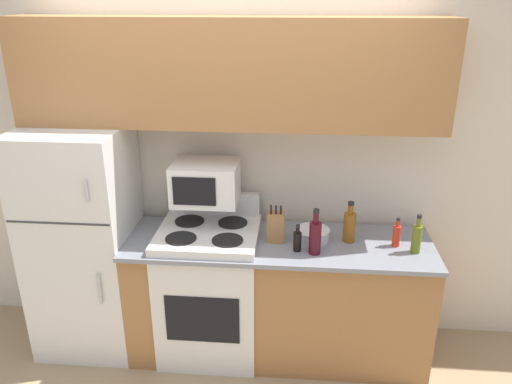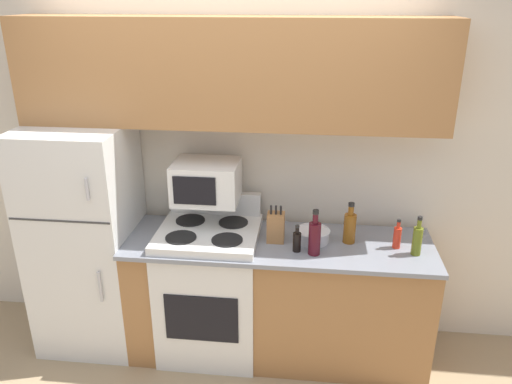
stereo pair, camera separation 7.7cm
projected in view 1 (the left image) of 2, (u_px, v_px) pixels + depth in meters
name	position (u px, v px, depth m)	size (l,w,h in m)	color
ground_plane	(225.00, 375.00, 3.39)	(12.00, 12.00, 0.00)	tan
wall_back	(234.00, 166.00, 3.54)	(8.00, 0.05, 2.55)	beige
lower_cabinets	(278.00, 297.00, 3.47)	(2.02, 0.64, 0.89)	#9E6B3D
refrigerator	(85.00, 241.00, 3.47)	(0.68, 0.66, 1.62)	silver
upper_cabinets	(228.00, 73.00, 3.10)	(2.70, 0.34, 0.67)	#9E6B3D
stove	(210.00, 289.00, 3.49)	(0.67, 0.62, 1.11)	silver
microwave	(206.00, 182.00, 3.31)	(0.43, 0.35, 0.27)	silver
knife_block	(276.00, 227.00, 3.26)	(0.11, 0.10, 0.26)	#9E6B3D
bowl	(313.00, 234.00, 3.29)	(0.23, 0.23, 0.08)	silver
bottle_whiskey	(349.00, 226.00, 3.26)	(0.08, 0.08, 0.28)	brown
bottle_wine_red	(315.00, 236.00, 3.10)	(0.08, 0.08, 0.30)	#470F19
bottle_olive_oil	(417.00, 238.00, 3.11)	(0.06, 0.06, 0.26)	#5B6619
bottle_soy_sauce	(297.00, 241.00, 3.15)	(0.05, 0.05, 0.18)	black
bottle_hot_sauce	(397.00, 235.00, 3.20)	(0.05, 0.05, 0.20)	red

